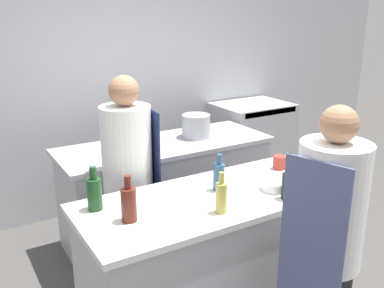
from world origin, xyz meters
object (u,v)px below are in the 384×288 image
(bottle_vinegar, at_px, (288,185))
(oven_range, at_px, (251,146))
(chef_at_stove, at_px, (129,186))
(cup, at_px, (280,162))
(chef_at_prep_near, at_px, (325,253))
(bowl_mixing_large, at_px, (275,185))
(bottle_cooking_oil, at_px, (219,176))
(bottle_sauce, at_px, (129,203))
(stockpot, at_px, (196,126))
(bottle_olive_oil, at_px, (94,193))
(bottle_wine, at_px, (221,197))
(bowl_prep_small, at_px, (312,180))

(bottle_vinegar, bearing_deg, oven_range, 56.41)
(chef_at_stove, distance_m, cup, 1.15)
(chef_at_prep_near, bearing_deg, bowl_mixing_large, -31.11)
(bottle_vinegar, xyz_separation_m, bottle_cooking_oil, (-0.29, 0.34, 0.01))
(chef_at_prep_near, relative_size, bottle_sauce, 5.95)
(chef_at_stove, height_order, stockpot, chef_at_stove)
(chef_at_stove, bearing_deg, cup, 68.03)
(bottle_cooking_oil, relative_size, stockpot, 0.95)
(chef_at_stove, height_order, bottle_olive_oil, chef_at_stove)
(oven_range, bearing_deg, chef_at_prep_near, -120.72)
(bowl_mixing_large, bearing_deg, chef_at_prep_near, -104.29)
(bottle_olive_oil, bearing_deg, bowl_mixing_large, -16.70)
(bottle_sauce, relative_size, cup, 2.74)
(oven_range, distance_m, bowl_mixing_large, 2.33)
(bottle_sauce, bearing_deg, bottle_wine, -19.74)
(bottle_cooking_oil, distance_m, cup, 0.63)
(stockpot, bearing_deg, bottle_olive_oil, -143.07)
(bottle_wine, relative_size, bowl_prep_small, 0.97)
(bottle_wine, bearing_deg, chef_at_stove, 103.41)
(chef_at_stove, relative_size, bottle_olive_oil, 6.10)
(bottle_vinegar, bearing_deg, cup, 52.92)
(chef_at_stove, bearing_deg, chef_at_prep_near, 27.15)
(bottle_sauce, height_order, bowl_prep_small, bottle_sauce)
(bottle_cooking_oil, bearing_deg, chef_at_stove, 122.36)
(bottle_olive_oil, relative_size, cup, 2.70)
(chef_at_prep_near, xyz_separation_m, cup, (0.45, 0.88, 0.17))
(chef_at_prep_near, relative_size, cup, 16.30)
(oven_range, height_order, bottle_sauce, bottle_sauce)
(bowl_prep_small, bearing_deg, bottle_olive_oil, 164.39)
(chef_at_prep_near, height_order, chef_at_stove, chef_at_stove)
(bowl_prep_small, bearing_deg, chef_at_stove, 138.99)
(chef_at_prep_near, height_order, bottle_wine, chef_at_prep_near)
(bottle_olive_oil, relative_size, bowl_prep_small, 1.04)
(oven_range, distance_m, bottle_sauce, 2.97)
(chef_at_prep_near, distance_m, chef_at_stove, 1.51)
(chef_at_stove, height_order, bottle_wine, chef_at_stove)
(chef_at_prep_near, distance_m, bottle_wine, 0.65)
(chef_at_stove, height_order, bowl_mixing_large, chef_at_stove)
(oven_range, xyz_separation_m, chef_at_stove, (-2.02, -1.07, 0.31))
(bottle_wine, relative_size, bottle_sauce, 0.92)
(bottle_sauce, bearing_deg, oven_range, 37.52)
(bottle_olive_oil, height_order, cup, bottle_olive_oil)
(bottle_cooking_oil, xyz_separation_m, bowl_mixing_large, (0.32, -0.19, -0.07))
(chef_at_prep_near, relative_size, chef_at_stove, 0.99)
(oven_range, height_order, bottle_cooking_oil, bottle_cooking_oil)
(chef_at_stove, relative_size, cup, 16.45)
(bottle_olive_oil, bearing_deg, chef_at_stove, 48.95)
(oven_range, xyz_separation_m, chef_at_prep_near, (-1.46, -2.46, 0.30))
(bowl_prep_small, bearing_deg, chef_at_prep_near, -129.27)
(bottle_wine, height_order, bottle_sauce, bottle_sauce)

